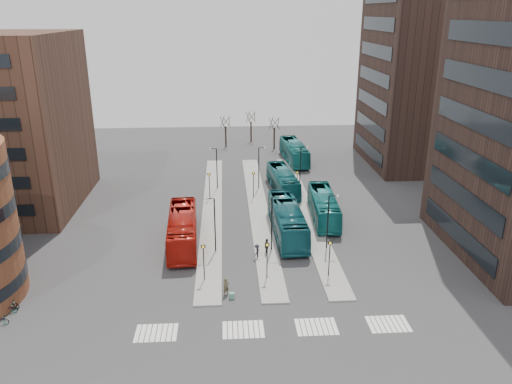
{
  "coord_description": "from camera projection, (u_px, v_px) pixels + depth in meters",
  "views": [
    {
      "loc": [
        -2.14,
        -30.22,
        24.31
      ],
      "look_at": [
        1.24,
        22.87,
        5.0
      ],
      "focal_mm": 35.0,
      "sensor_mm": 36.0,
      "label": 1
    }
  ],
  "objects": [
    {
      "name": "commuter_c",
      "position": [
        257.0,
        251.0,
        51.93
      ],
      "size": [
        0.89,
        1.14,
        1.55
      ],
      "primitive_type": "imported",
      "rotation": [
        0.0,
        0.0,
        4.35
      ],
      "color": "black",
      "rests_on": "ground"
    },
    {
      "name": "island_left",
      "position": [
        212.0,
        210.0,
        64.65
      ],
      "size": [
        2.5,
        45.0,
        0.15
      ],
      "primitive_type": "cube",
      "color": "gray",
      "rests_on": "ground"
    },
    {
      "name": "bicycle_far",
      "position": [
        7.0,
        309.0,
        42.51
      ],
      "size": [
        1.69,
        0.74,
        0.86
      ],
      "primitive_type": "imported",
      "rotation": [
        0.0,
        0.0,
        1.68
      ],
      "color": "gray",
      "rests_on": "ground"
    },
    {
      "name": "island_mid",
      "position": [
        258.0,
        209.0,
        65.01
      ],
      "size": [
        2.5,
        45.0,
        0.15
      ],
      "primitive_type": "cube",
      "color": "gray",
      "rests_on": "ground"
    },
    {
      "name": "island_right",
      "position": [
        304.0,
        208.0,
        65.37
      ],
      "size": [
        2.5,
        45.0,
        0.15
      ],
      "primitive_type": "cube",
      "color": "gray",
      "rests_on": "ground"
    },
    {
      "name": "red_bus",
      "position": [
        183.0,
        229.0,
        54.88
      ],
      "size": [
        3.66,
        12.9,
        3.55
      ],
      "primitive_type": "imported",
      "rotation": [
        0.0,
        0.0,
        0.05
      ],
      "color": "#AB150D",
      "rests_on": "ground"
    },
    {
      "name": "commuter_b",
      "position": [
        267.0,
        246.0,
        52.75
      ],
      "size": [
        0.51,
        1.07,
        1.77
      ],
      "primitive_type": "imported",
      "rotation": [
        0.0,
        0.0,
        1.65
      ],
      "color": "black",
      "rests_on": "ground"
    },
    {
      "name": "bare_trees",
      "position": [
        250.0,
        132.0,
        94.79
      ],
      "size": [
        10.97,
        8.14,
        5.9
      ],
      "color": "black",
      "rests_on": "ground"
    },
    {
      "name": "bicycle_near",
      "position": [
        0.0,
        320.0,
        41.06
      ],
      "size": [
        1.57,
        0.71,
        0.8
      ],
      "primitive_type": "imported",
      "rotation": [
        0.0,
        0.0,
        1.45
      ],
      "color": "gray",
      "rests_on": "ground"
    },
    {
      "name": "teal_bus_c",
      "position": [
        323.0,
        206.0,
        61.63
      ],
      "size": [
        3.44,
        11.93,
        3.28
      ],
      "primitive_type": "imported",
      "rotation": [
        0.0,
        0.0,
        -0.06
      ],
      "color": "#167171",
      "rests_on": "ground"
    },
    {
      "name": "tower_far",
      "position": [
        435.0,
        73.0,
        80.47
      ],
      "size": [
        20.12,
        20.0,
        30.0
      ],
      "color": "#31211B",
      "rests_on": "ground"
    },
    {
      "name": "teal_bus_d",
      "position": [
        294.0,
        152.0,
        85.13
      ],
      "size": [
        3.78,
        12.53,
        3.44
      ],
      "primitive_type": "imported",
      "rotation": [
        0.0,
        0.0,
        0.07
      ],
      "color": "#156C6C",
      "rests_on": "ground"
    },
    {
      "name": "teal_bus_b",
      "position": [
        283.0,
        181.0,
        71.03
      ],
      "size": [
        3.83,
        11.67,
        3.19
      ],
      "primitive_type": "imported",
      "rotation": [
        0.0,
        0.0,
        0.1
      ],
      "color": "#135B62",
      "rests_on": "ground"
    },
    {
      "name": "traveller",
      "position": [
        226.0,
        287.0,
        45.16
      ],
      "size": [
        0.74,
        0.69,
        1.69
      ],
      "primitive_type": "imported",
      "rotation": [
        0.0,
        0.0,
        0.65
      ],
      "color": "#4C442D",
      "rests_on": "ground"
    },
    {
      "name": "commuter_a",
      "position": [
        175.0,
        243.0,
        53.65
      ],
      "size": [
        0.84,
        0.69,
        1.61
      ],
      "primitive_type": "imported",
      "rotation": [
        0.0,
        0.0,
        3.04
      ],
      "color": "black",
      "rests_on": "ground"
    },
    {
      "name": "crosswalk_stripes",
      "position": [
        277.0,
        328.0,
        40.63
      ],
      "size": [
        22.35,
        2.4,
        0.01
      ],
      "color": "silver",
      "rests_on": "ground"
    },
    {
      "name": "teal_bus_a",
      "position": [
        287.0,
        220.0,
        57.05
      ],
      "size": [
        3.4,
        13.14,
        3.64
      ],
      "primitive_type": "imported",
      "rotation": [
        0.0,
        0.0,
        0.03
      ],
      "color": "#12505A",
      "rests_on": "ground"
    },
    {
      "name": "suitcase",
      "position": [
        232.0,
        296.0,
        44.76
      ],
      "size": [
        0.47,
        0.39,
        0.56
      ],
      "primitive_type": "cube",
      "rotation": [
        0.0,
        0.0,
        0.07
      ],
      "color": "#1C419B",
      "rests_on": "ground"
    },
    {
      "name": "ground",
      "position": [
        259.0,
        361.0,
        36.77
      ],
      "size": [
        160.0,
        160.0,
        0.0
      ],
      "primitive_type": "plane",
      "color": "#2E2E30",
      "rests_on": "ground"
    },
    {
      "name": "lamp_posts",
      "position": [
        265.0,
        188.0,
        61.98
      ],
      "size": [
        14.04,
        20.24,
        6.12
      ],
      "color": "black",
      "rests_on": "ground"
    },
    {
      "name": "sign_poles",
      "position": [
        259.0,
        213.0,
        57.62
      ],
      "size": [
        12.45,
        22.12,
        3.65
      ],
      "color": "black",
      "rests_on": "ground"
    },
    {
      "name": "bicycle_mid",
      "position": [
        10.0,
        304.0,
        43.09
      ],
      "size": [
        1.64,
        0.66,
        0.96
      ],
      "primitive_type": "imported",
      "rotation": [
        0.0,
        0.0,
        1.43
      ],
      "color": "gray",
      "rests_on": "ground"
    }
  ]
}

